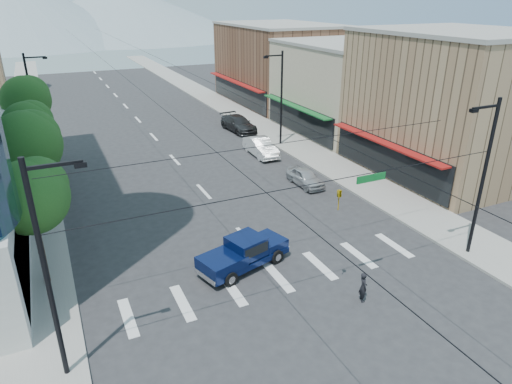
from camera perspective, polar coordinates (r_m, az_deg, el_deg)
ground at (r=23.50m, az=4.94°, el=-12.27°), size 160.00×160.00×0.00m
sidewalk_left at (r=58.05m, az=-26.68°, el=7.35°), size 4.00×120.00×0.15m
sidewalk_right at (r=61.99m, az=-3.87°, el=10.66°), size 4.00×120.00×0.15m
shop_near at (r=40.67m, az=23.31°, el=9.92°), size 12.00×14.00×11.00m
shop_mid at (r=51.06m, az=11.48°, el=12.58°), size 12.00×14.00×9.00m
shop_far at (r=64.39m, az=2.90°, el=15.61°), size 12.00×18.00×10.00m
mountain_left at (r=166.49m, az=-28.69°, el=19.83°), size 80.00×80.00×22.00m
mountain_right at (r=178.96m, az=-16.60°, el=20.99°), size 90.00×90.00×18.00m
tree_near at (r=24.13m, az=-26.15°, el=-0.20°), size 3.65×3.64×6.71m
tree_midnear at (r=30.60m, az=-26.53°, el=5.60°), size 4.09×4.09×7.52m
tree_midfar at (r=37.53m, az=-26.45°, el=7.58°), size 3.65×3.64×6.71m
tree_far at (r=44.25m, az=-26.67°, el=10.43°), size 4.09×4.09×7.52m
signal_rig at (r=20.47m, az=7.23°, el=-2.97°), size 21.80×0.20×9.00m
lamp_pole_nw at (r=47.21m, az=-26.06°, el=10.40°), size 2.00×0.25×9.00m
lamp_pole_ne at (r=44.40m, az=3.05°, el=12.01°), size 2.00×0.25×9.00m
pickup_truck at (r=24.79m, az=-1.59°, el=-7.55°), size 5.54×3.24×1.77m
pedestrian at (r=22.97m, az=13.25°, el=-11.47°), size 0.53×0.65×1.55m
parked_car_near at (r=35.67m, az=6.17°, el=1.86°), size 1.66×3.95×1.33m
parked_car_mid at (r=42.25m, az=0.60°, el=5.66°), size 1.80×4.94×1.62m
parked_car_far at (r=50.25m, az=-2.20°, el=8.54°), size 2.70×5.74×1.62m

